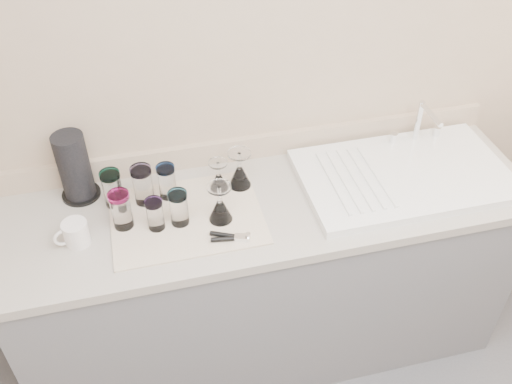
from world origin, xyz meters
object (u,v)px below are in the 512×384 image
object	(u,v)px
can_opener	(230,237)
paper_towel_roll	(75,168)
tumbler_magenta	(121,210)
tumbler_lavender	(179,208)
white_mug	(75,233)
tumbler_cyan	(143,185)
goblet_back_left	(219,180)
goblet_back_right	(240,174)
goblet_front_left	(220,208)
tumbler_blue	(155,214)
tumbler_teal	(112,188)
tumbler_purple	(167,181)
sink_unit	(404,174)

from	to	relation	value
can_opener	paper_towel_roll	world-z (taller)	paper_towel_roll
tumbler_magenta	tumbler_lavender	bearing A→B (deg)	-9.45
can_opener	white_mug	xyz separation A→B (m)	(-0.52, 0.12, 0.03)
tumbler_cyan	tumbler_magenta	distance (m)	0.14
tumbler_lavender	goblet_back_left	bearing A→B (deg)	40.78
white_mug	can_opener	bearing A→B (deg)	-12.95
tumbler_lavender	goblet_back_right	distance (m)	0.30
tumbler_lavender	goblet_front_left	distance (m)	0.15
tumbler_magenta	tumbler_blue	distance (m)	0.12
tumbler_cyan	tumbler_teal	bearing A→B (deg)	174.41
white_mug	tumbler_purple	bearing A→B (deg)	25.85
tumbler_blue	can_opener	size ratio (longest dim) A/B	0.89
tumbler_lavender	can_opener	bearing A→B (deg)	-39.21
white_mug	goblet_back_right	bearing A→B (deg)	14.58
tumbler_teal	tumbler_magenta	world-z (taller)	tumbler_magenta
sink_unit	goblet_back_left	xyz separation A→B (m)	(-0.73, 0.10, 0.03)
tumbler_teal	tumbler_cyan	world-z (taller)	tumbler_cyan
white_mug	paper_towel_roll	size ratio (longest dim) A/B	0.49
goblet_front_left	goblet_back_left	bearing A→B (deg)	80.64
tumbler_magenta	can_opener	size ratio (longest dim) A/B	1.06
tumbler_magenta	tumbler_cyan	bearing A→B (deg)	52.66
tumbler_teal	tumbler_purple	world-z (taller)	tumbler_teal
tumbler_cyan	goblet_front_left	xyz separation A→B (m)	(0.26, -0.17, -0.03)
tumbler_blue	goblet_front_left	world-z (taller)	goblet_front_left
sink_unit	tumbler_teal	distance (m)	1.13
sink_unit	tumbler_blue	bearing A→B (deg)	-177.05
tumbler_lavender	goblet_back_right	xyz separation A→B (m)	(0.26, 0.15, -0.02)
can_opener	white_mug	bearing A→B (deg)	167.05
tumbler_blue	can_opener	bearing A→B (deg)	-26.78
tumbler_lavender	white_mug	xyz separation A→B (m)	(-0.36, -0.01, -0.03)
tumbler_lavender	paper_towel_roll	bearing A→B (deg)	144.24
tumbler_blue	goblet_back_right	distance (m)	0.38
tumbler_purple	paper_towel_roll	distance (m)	0.34
tumbler_teal	tumbler_magenta	xyz separation A→B (m)	(0.02, -0.13, 0.00)
can_opener	paper_towel_roll	distance (m)	0.64
goblet_front_left	can_opener	world-z (taller)	goblet_front_left
tumbler_teal	tumbler_cyan	size ratio (longest dim) A/B	0.95
tumbler_lavender	goblet_back_left	world-z (taller)	tumbler_lavender
tumbler_teal	tumbler_magenta	bearing A→B (deg)	-79.38
tumbler_cyan	goblet_front_left	bearing A→B (deg)	-32.75
sink_unit	tumbler_lavender	size ratio (longest dim) A/B	5.91
tumbler_purple	goblet_front_left	distance (m)	0.24
tumbler_blue	goblet_back_left	size ratio (longest dim) A/B	0.97
sink_unit	goblet_back_left	size ratio (longest dim) A/B	6.30
goblet_front_left	can_opener	bearing A→B (deg)	-83.81
tumbler_magenta	tumbler_purple	bearing A→B (deg)	35.06
tumbler_purple	can_opener	size ratio (longest dim) A/B	0.99
tumbler_lavender	sink_unit	bearing A→B (deg)	2.85
tumbler_teal	goblet_back_right	distance (m)	0.48
tumbler_purple	goblet_back_left	xyz separation A→B (m)	(0.20, -0.01, -0.03)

